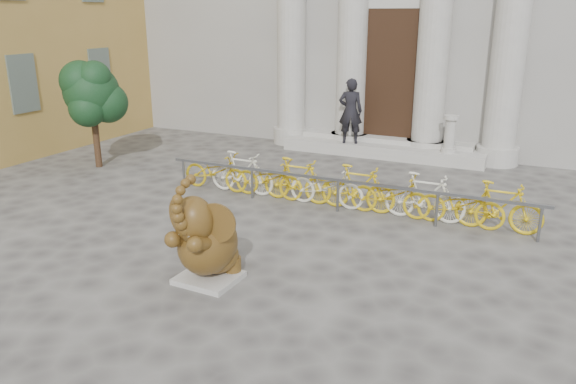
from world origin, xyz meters
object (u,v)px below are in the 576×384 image
at_px(elephant_statue, 206,242).
at_px(bike_rack, 341,186).
at_px(pedestrian, 350,111).
at_px(tree, 92,94).

relative_size(elephant_statue, bike_rack, 0.22).
height_order(bike_rack, pedestrian, pedestrian).
bearing_deg(pedestrian, bike_rack, 90.00).
distance_m(elephant_statue, bike_rack, 4.30).
bearing_deg(elephant_statue, pedestrian, 96.97).
xyz_separation_m(bike_rack, pedestrian, (-1.45, 4.68, 0.82)).
distance_m(elephant_statue, pedestrian, 8.98).
xyz_separation_m(elephant_statue, pedestrian, (-0.76, 8.92, 0.65)).
height_order(bike_rack, tree, tree).
xyz_separation_m(elephant_statue, bike_rack, (0.69, 4.24, -0.17)).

